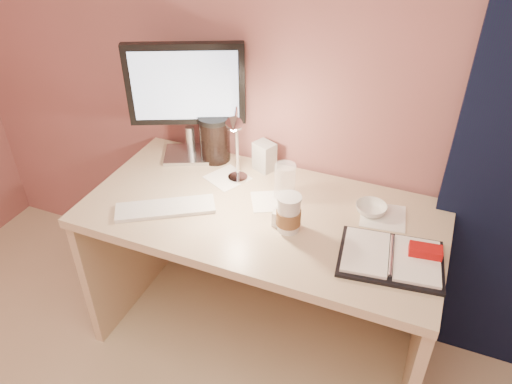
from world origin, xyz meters
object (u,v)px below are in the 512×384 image
at_px(keyboard, 166,208).
at_px(lotion_bottle, 279,215).
at_px(monitor, 186,92).
at_px(planner, 394,257).
at_px(bowl, 371,209).
at_px(clear_cup, 285,181).
at_px(desk, 268,243).
at_px(coffee_cup, 289,214).
at_px(desk_lamp, 220,141).
at_px(dark_jar, 215,140).
at_px(product_box, 264,156).

xyz_separation_m(keyboard, lotion_bottle, (0.44, 0.08, 0.04)).
bearing_deg(monitor, planner, -44.19).
bearing_deg(planner, bowl, 110.97).
distance_m(monitor, planner, 1.08).
bearing_deg(clear_cup, lotion_bottle, -77.16).
distance_m(desk, keyboard, 0.47).
xyz_separation_m(coffee_cup, bowl, (0.26, 0.22, -0.05)).
relative_size(desk, desk_lamp, 3.91).
xyz_separation_m(planner, clear_cup, (-0.47, 0.21, 0.06)).
xyz_separation_m(planner, bowl, (-0.13, 0.24, 0.01)).
bearing_deg(coffee_cup, lotion_bottle, 167.24).
height_order(bowl, desk_lamp, desk_lamp).
bearing_deg(clear_cup, bowl, 4.07).
height_order(bowl, dark_jar, dark_jar).
height_order(desk, keyboard, keyboard).
bearing_deg(monitor, product_box, -20.45).
bearing_deg(desk_lamp, coffee_cup, -44.53).
distance_m(monitor, desk_lamp, 0.31).
bearing_deg(product_box, coffee_cup, -31.68).
bearing_deg(dark_jar, desk_lamp, -57.23).
distance_m(bowl, lotion_bottle, 0.37).
bearing_deg(monitor, bowl, -32.08).
height_order(planner, lotion_bottle, lotion_bottle).
height_order(keyboard, clear_cup, clear_cup).
relative_size(keyboard, desk_lamp, 1.07).
xyz_separation_m(coffee_cup, lotion_bottle, (-0.04, 0.01, -0.02)).
distance_m(clear_cup, product_box, 0.22).
relative_size(desk, planner, 3.66).
distance_m(desk, coffee_cup, 0.35).
height_order(desk, monitor, monitor).
bearing_deg(coffee_cup, product_box, 123.60).
height_order(keyboard, planner, planner).
distance_m(keyboard, desk_lamp, 0.34).
xyz_separation_m(monitor, desk_lamp, (0.24, -0.18, -0.09)).
xyz_separation_m(coffee_cup, desk_lamp, (-0.34, 0.15, 0.15)).
height_order(clear_cup, dark_jar, dark_jar).
bearing_deg(bowl, lotion_bottle, -146.05).
height_order(monitor, coffee_cup, monitor).
distance_m(keyboard, planner, 0.87).
relative_size(desk, product_box, 10.80).
height_order(monitor, product_box, monitor).
relative_size(product_box, desk_lamp, 0.36).
relative_size(monitor, clear_cup, 3.55).
bearing_deg(product_box, clear_cup, -22.30).
height_order(bowl, lotion_bottle, lotion_bottle).
relative_size(planner, coffee_cup, 2.58).
height_order(keyboard, dark_jar, dark_jar).
xyz_separation_m(bowl, desk_lamp, (-0.60, -0.07, 0.21)).
bearing_deg(dark_jar, lotion_bottle, -38.53).
relative_size(monitor, dark_jar, 2.78).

